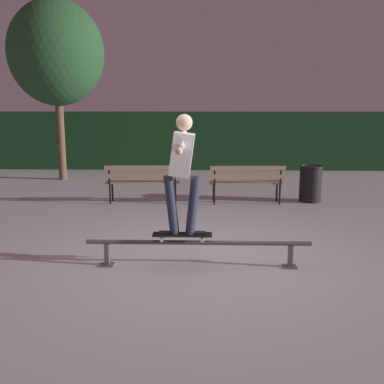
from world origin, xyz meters
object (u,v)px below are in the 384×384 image
object	(u,v)px
park_bench_left_center	(247,179)
trash_can	(311,183)
skateboard	(182,235)
park_bench_leftmost	(143,179)
grind_rail	(198,246)
skateboarder	(182,164)
tree_far_left	(56,53)

from	to	relation	value
park_bench_left_center	trash_can	bearing A→B (deg)	11.76
skateboard	park_bench_leftmost	distance (m)	4.03
grind_rail	trash_can	size ratio (longest dim) A/B	3.71
skateboarder	park_bench_leftmost	bearing A→B (deg)	105.23
park_bench_leftmost	tree_far_left	distance (m)	5.14
grind_rail	park_bench_left_center	bearing A→B (deg)	75.75
skateboarder	park_bench_leftmost	xyz separation A→B (m)	(-1.06, 3.89, -0.83)
skateboarder	tree_far_left	xyz separation A→B (m)	(-3.82, 7.05, 2.14)
skateboard	trash_can	distance (m)	4.95
skateboarder	trash_can	distance (m)	5.03
skateboard	skateboarder	xyz separation A→B (m)	(0.00, -0.00, 0.94)
grind_rail	skateboard	distance (m)	0.26
grind_rail	tree_far_left	bearing A→B (deg)	119.72
skateboarder	park_bench_left_center	world-z (taller)	skateboarder
skateboard	skateboarder	bearing A→B (deg)	-0.03
skateboard	tree_far_left	xyz separation A→B (m)	(-3.81, 7.05, 3.08)
grind_rail	park_bench_leftmost	xyz separation A→B (m)	(-1.26, 3.89, 0.26)
skateboarder	tree_far_left	bearing A→B (deg)	118.45
skateboard	tree_far_left	world-z (taller)	tree_far_left
grind_rail	trash_can	bearing A→B (deg)	59.95
skateboard	park_bench_leftmost	bearing A→B (deg)	105.19
grind_rail	trash_can	xyz separation A→B (m)	(2.42, 4.19, 0.13)
skateboard	park_bench_left_center	size ratio (longest dim) A/B	0.48
park_bench_left_center	grind_rail	bearing A→B (deg)	-104.25
park_bench_leftmost	park_bench_left_center	xyz separation A→B (m)	(2.25, 0.00, 0.00)
grind_rail	skateboard	world-z (taller)	skateboard
skateboard	park_bench_leftmost	size ratio (longest dim) A/B	0.48
trash_can	tree_far_left	bearing A→B (deg)	156.09
park_bench_left_center	trash_can	xyz separation A→B (m)	(1.44, 0.30, -0.12)
tree_far_left	grind_rail	bearing A→B (deg)	-60.28
skateboarder	tree_far_left	world-z (taller)	tree_far_left
tree_far_left	trash_can	size ratio (longest dim) A/B	6.19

